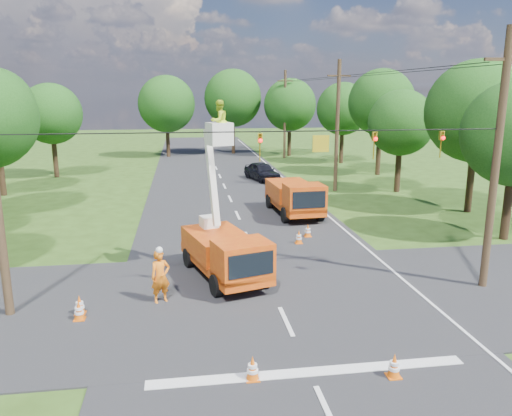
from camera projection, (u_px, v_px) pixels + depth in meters
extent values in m
plane|color=#2B4414|center=(230.00, 199.00, 36.24)|extent=(140.00, 140.00, 0.00)
cube|color=black|center=(230.00, 199.00, 36.24)|extent=(12.00, 100.00, 0.06)
cube|color=black|center=(275.00, 299.00, 18.91)|extent=(56.00, 10.00, 0.07)
cube|color=silver|center=(309.00, 374.00, 13.90)|extent=(9.00, 0.45, 0.02)
cube|color=silver|center=(305.00, 197.00, 37.04)|extent=(0.12, 90.00, 0.02)
cube|color=#D2570E|center=(224.00, 262.00, 20.97)|extent=(3.57, 6.03, 0.43)
cube|color=#D2570E|center=(243.00, 260.00, 19.00)|extent=(2.44, 2.12, 1.42)
cube|color=black|center=(251.00, 265.00, 18.28)|extent=(1.74, 0.55, 0.90)
cube|color=#D2570E|center=(217.00, 243.00, 21.50)|extent=(3.10, 3.98, 0.95)
cylinder|color=black|center=(216.00, 286.00, 19.03)|extent=(0.53, 0.92, 0.87)
cylinder|color=black|center=(263.00, 278.00, 19.83)|extent=(0.53, 0.92, 0.87)
cylinder|color=black|center=(189.00, 258.00, 22.22)|extent=(0.53, 0.92, 0.87)
cylinder|color=black|center=(230.00, 252.00, 23.02)|extent=(0.53, 0.92, 0.87)
cube|color=silver|center=(209.00, 222.00, 22.26)|extent=(0.88, 0.88, 0.52)
cube|color=silver|center=(212.00, 178.00, 21.33)|extent=(0.60, 1.29, 4.10)
cube|color=silver|center=(219.00, 134.00, 20.00)|extent=(1.11, 1.11, 0.90)
imported|color=#C6E526|center=(219.00, 121.00, 19.89)|extent=(1.03, 1.00, 1.67)
cube|color=#D2570E|center=(294.00, 203.00, 31.69)|extent=(2.68, 6.35, 0.47)
cube|color=#D2570E|center=(304.00, 198.00, 29.39)|extent=(2.39, 1.90, 1.55)
cube|color=black|center=(309.00, 200.00, 28.54)|extent=(1.97, 0.19, 0.98)
cube|color=#D2570E|center=(290.00, 190.00, 32.33)|extent=(2.68, 3.98, 1.04)
cylinder|color=black|center=(285.00, 215.00, 29.66)|extent=(0.39, 0.97, 0.95)
cylinder|color=black|center=(320.00, 213.00, 30.10)|extent=(0.39, 0.97, 0.95)
cylinder|color=black|center=(270.00, 201.00, 33.40)|extent=(0.39, 0.97, 0.95)
cylinder|color=black|center=(301.00, 200.00, 33.85)|extent=(0.39, 0.97, 0.95)
imported|color=orange|center=(160.00, 277.00, 18.36)|extent=(0.87, 0.73, 2.02)
imported|color=black|center=(262.00, 171.00, 43.86)|extent=(3.06, 4.97, 1.58)
cone|color=#E05C0B|center=(253.00, 368.00, 13.50)|extent=(0.36, 0.36, 0.70)
cube|color=#E05C0B|center=(253.00, 379.00, 13.58)|extent=(0.38, 0.38, 0.04)
cylinder|color=white|center=(253.00, 366.00, 13.48)|extent=(0.26, 0.26, 0.09)
cylinder|color=white|center=(253.00, 371.00, 13.52)|extent=(0.31, 0.31, 0.09)
cone|color=#E05C0B|center=(394.00, 365.00, 13.62)|extent=(0.36, 0.36, 0.70)
cube|color=#E05C0B|center=(393.00, 376.00, 13.70)|extent=(0.38, 0.38, 0.04)
cylinder|color=white|center=(394.00, 363.00, 13.61)|extent=(0.26, 0.26, 0.09)
cylinder|color=white|center=(394.00, 368.00, 13.64)|extent=(0.31, 0.31, 0.09)
cone|color=#E05C0B|center=(299.00, 237.00, 25.62)|extent=(0.36, 0.36, 0.70)
cube|color=#E05C0B|center=(299.00, 243.00, 25.70)|extent=(0.38, 0.38, 0.04)
cylinder|color=white|center=(299.00, 236.00, 25.61)|extent=(0.26, 0.26, 0.09)
cylinder|color=white|center=(299.00, 238.00, 25.64)|extent=(0.31, 0.31, 0.09)
cone|color=#E05C0B|center=(308.00, 230.00, 26.82)|extent=(0.36, 0.36, 0.70)
cube|color=#E05C0B|center=(308.00, 236.00, 26.90)|extent=(0.38, 0.38, 0.04)
cylinder|color=white|center=(308.00, 229.00, 26.81)|extent=(0.26, 0.26, 0.09)
cylinder|color=white|center=(308.00, 232.00, 26.84)|extent=(0.31, 0.31, 0.09)
cone|color=#E05C0B|center=(79.00, 310.00, 17.04)|extent=(0.36, 0.36, 0.70)
cube|color=#E05C0B|center=(80.00, 319.00, 17.12)|extent=(0.38, 0.38, 0.04)
cylinder|color=white|center=(79.00, 308.00, 17.03)|extent=(0.26, 0.26, 0.09)
cylinder|color=white|center=(79.00, 313.00, 17.06)|extent=(0.31, 0.31, 0.09)
cone|color=#E05C0B|center=(80.00, 305.00, 17.49)|extent=(0.36, 0.36, 0.70)
cube|color=#E05C0B|center=(80.00, 313.00, 17.56)|extent=(0.38, 0.38, 0.04)
cylinder|color=white|center=(79.00, 303.00, 17.47)|extent=(0.26, 0.26, 0.09)
cylinder|color=white|center=(80.00, 307.00, 17.51)|extent=(0.31, 0.31, 0.09)
cone|color=#E05C0B|center=(308.00, 199.00, 34.59)|extent=(0.36, 0.36, 0.70)
cube|color=#E05C0B|center=(308.00, 204.00, 34.67)|extent=(0.38, 0.38, 0.04)
cylinder|color=white|center=(308.00, 198.00, 34.58)|extent=(0.26, 0.26, 0.09)
cylinder|color=white|center=(308.00, 200.00, 34.61)|extent=(0.31, 0.31, 0.09)
cylinder|color=#4C3823|center=(496.00, 163.00, 18.97)|extent=(0.30, 0.30, 10.00)
cube|color=#4C3823|center=(508.00, 59.00, 18.10)|extent=(1.80, 0.12, 0.12)
cylinder|color=#4C3823|center=(337.00, 127.00, 38.23)|extent=(0.30, 0.30, 10.00)
cube|color=#4C3823|center=(339.00, 76.00, 37.36)|extent=(1.80, 0.12, 0.12)
cylinder|color=#4C3823|center=(285.00, 115.00, 57.49)|extent=(0.30, 0.30, 10.00)
cube|color=#4C3823|center=(285.00, 81.00, 56.62)|extent=(1.80, 0.12, 0.12)
cylinder|color=black|center=(263.00, 132.00, 17.39)|extent=(18.00, 0.04, 0.04)
cube|color=#AC9514|center=(321.00, 144.00, 17.80)|extent=(0.60, 0.05, 0.60)
imported|color=#AC9514|center=(260.00, 147.00, 17.51)|extent=(0.16, 0.20, 1.00)
sphere|color=#FF0C0C|center=(261.00, 141.00, 17.33)|extent=(0.14, 0.14, 0.14)
imported|color=#AC9514|center=(374.00, 146.00, 18.10)|extent=(0.16, 0.20, 1.00)
sphere|color=#FF0C0C|center=(376.00, 139.00, 17.93)|extent=(0.14, 0.14, 0.14)
imported|color=#AC9514|center=(441.00, 144.00, 18.47)|extent=(0.16, 0.20, 1.00)
sphere|color=#FF0C0C|center=(443.00, 138.00, 18.30)|extent=(0.14, 0.14, 0.14)
cylinder|color=#382616|center=(1.00, 165.00, 37.19)|extent=(0.44, 0.44, 4.62)
cylinder|color=#382616|center=(55.00, 155.00, 45.24)|extent=(0.44, 0.44, 4.05)
sphere|color=#184412|center=(51.00, 114.00, 44.40)|extent=(5.40, 5.40, 5.40)
cylinder|color=#382616|center=(508.00, 202.00, 26.14)|extent=(0.44, 0.44, 3.96)
cylinder|color=#382616|center=(471.00, 177.00, 32.06)|extent=(0.44, 0.44, 4.58)
sphere|color=#184412|center=(477.00, 111.00, 31.11)|extent=(6.40, 6.40, 6.40)
cylinder|color=#382616|center=(398.00, 168.00, 38.64)|extent=(0.44, 0.44, 3.78)
sphere|color=#184412|center=(401.00, 123.00, 37.85)|extent=(5.00, 5.00, 5.00)
cylinder|color=#382616|center=(379.00, 149.00, 46.46)|extent=(0.44, 0.44, 4.75)
sphere|color=#184412|center=(381.00, 102.00, 45.47)|extent=(6.00, 6.00, 6.00)
cylinder|color=#382616|center=(342.00, 144.00, 54.10)|extent=(0.44, 0.44, 4.14)
sphere|color=#184412|center=(343.00, 109.00, 53.24)|extent=(5.60, 5.60, 5.60)
cylinder|color=#382616|center=(168.00, 138.00, 59.11)|extent=(0.44, 0.44, 4.40)
sphere|color=#184412|center=(166.00, 104.00, 58.19)|extent=(6.60, 6.60, 6.60)
cylinder|color=#382616|center=(233.00, 134.00, 62.12)|extent=(0.44, 0.44, 4.84)
sphere|color=#184412|center=(233.00, 98.00, 61.11)|extent=(7.00, 7.00, 7.00)
cylinder|color=#382616|center=(289.00, 138.00, 60.21)|extent=(0.44, 0.44, 4.31)
sphere|color=#184412|center=(290.00, 105.00, 59.31)|extent=(6.20, 6.20, 6.20)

